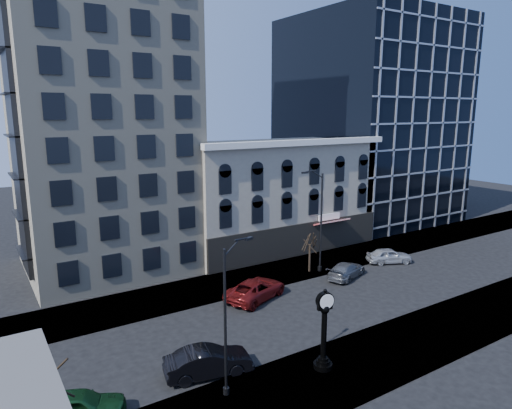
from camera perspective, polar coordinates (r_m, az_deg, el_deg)
ground at (r=34.91m, az=0.80°, el=-14.48°), size 160.00×160.00×0.00m
sidewalk_far at (r=41.22m, az=-5.43°, el=-10.23°), size 160.00×6.00×0.12m
sidewalk_near at (r=29.36m, az=9.99°, el=-19.95°), size 160.00×6.00×0.12m
cream_tower at (r=46.58m, az=-19.37°, el=15.85°), size 15.90×15.40×42.50m
victorian_row at (r=52.10m, az=2.21°, el=1.24°), size 22.60×11.19×12.50m
glass_office at (r=68.18m, az=13.92°, el=10.12°), size 20.00×20.15×28.00m
street_clock at (r=28.45m, az=8.49°, el=-15.58°), size 1.15×1.15×5.06m
street_lamp_near at (r=24.49m, az=-2.89°, el=-8.97°), size 2.21×0.88×8.77m
street_lamp_far at (r=42.89m, az=7.41°, el=1.29°), size 2.61×0.67×10.11m
bare_tree_near at (r=21.60m, az=-25.30°, el=-18.99°), size 3.56×3.56×6.12m
bare_tree_far at (r=43.97m, az=6.78°, el=-4.26°), size 2.53×2.53×4.35m
car_near_a at (r=26.60m, az=-21.34°, el=-22.42°), size 5.02×3.53×1.59m
car_near_b at (r=28.56m, az=-5.97°, el=-18.95°), size 5.44×2.86×1.70m
car_far_a at (r=38.51m, az=-0.02°, el=-10.54°), size 6.61×4.76×1.67m
car_far_b at (r=44.00m, az=11.22°, el=-8.05°), size 5.38×3.68×1.45m
car_far_c at (r=49.11m, az=16.31°, el=-6.15°), size 4.91×3.56×1.55m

